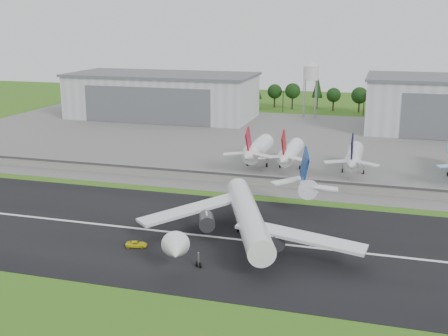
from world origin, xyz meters
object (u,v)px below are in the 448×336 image
(main_airliner, at_px, (247,222))
(parked_jet_red_a, at_px, (256,150))
(parked_jet_navy, at_px, (354,157))
(parked_jet_red_b, at_px, (290,153))
(ground_vehicle, at_px, (137,244))

(main_airliner, distance_m, parked_jet_red_a, 68.30)
(parked_jet_navy, bearing_deg, parked_jet_red_b, 180.00)
(main_airliner, height_order, parked_jet_red_b, main_airliner)
(main_airliner, relative_size, parked_jet_red_a, 1.83)
(parked_jet_navy, bearing_deg, main_airliner, -106.53)
(ground_vehicle, relative_size, parked_jet_red_a, 0.15)
(parked_jet_red_b, bearing_deg, parked_jet_navy, -0.00)
(ground_vehicle, distance_m, parked_jet_navy, 88.59)
(main_airliner, height_order, parked_jet_navy, main_airliner)
(parked_jet_red_a, bearing_deg, ground_vehicle, -97.36)
(ground_vehicle, xyz_separation_m, parked_jet_red_a, (9.98, 77.29, 5.57))
(parked_jet_red_b, distance_m, parked_jet_navy, 21.43)
(parked_jet_red_a, xyz_separation_m, parked_jet_red_b, (11.69, -0.06, -0.39))
(ground_vehicle, bearing_deg, parked_jet_red_a, -21.72)
(main_airliner, xyz_separation_m, ground_vehicle, (-23.23, -10.30, -4.12))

